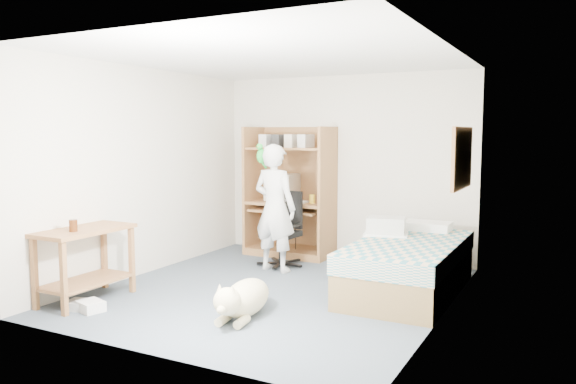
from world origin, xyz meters
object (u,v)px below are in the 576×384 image
Objects in this scene: office_chair at (283,239)px; printer_cart at (386,250)px; bed at (409,266)px; person at (275,208)px; dog at (244,298)px; side_desk at (85,253)px; computer_hutch at (291,197)px.

office_chair reaches higher than printer_cart.
bed is 1.82m from person.
side_desk is at bearing -177.69° from dog.
side_desk is (-2.85, -1.82, 0.21)m from bed.
office_chair reaches higher than side_desk.
dog is at bearing 10.21° from side_desk.
computer_hutch reaches higher than printer_cart.
computer_hutch reaches higher than office_chair.
person is (-1.74, 0.18, 0.50)m from bed.
printer_cart is at bearing 141.38° from bed.
computer_hutch is at bearing 114.71° from office_chair.
computer_hutch is at bearing 100.08° from dog.
office_chair is (1.06, 2.30, -0.15)m from side_desk.
computer_hutch is at bearing 150.71° from bed.
person is (0.26, -0.94, -0.03)m from computer_hutch.
person is at bearing 61.03° from side_desk.
side_desk is (-0.85, -2.94, -0.33)m from computer_hutch.
bed is 1.28× the size of person.
office_chair is at bearing -75.43° from person.
person is at bearing 170.70° from printer_cart.
printer_cart is (2.51, 2.09, -0.11)m from side_desk.
computer_hutch is at bearing -68.46° from person.
office_chair is at bearing 65.21° from side_desk.
bed is at bearing -29.29° from computer_hutch.
printer_cart is (-0.34, 0.27, 0.10)m from bed.
bed is 0.45m from printer_cart.
person reaches higher than side_desk.
side_desk is 0.92× the size of dog.
computer_hutch is 0.89× the size of bed.
bed is at bearing -179.82° from person.
office_chair is 0.54m from person.
computer_hutch is 2.35m from bed.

